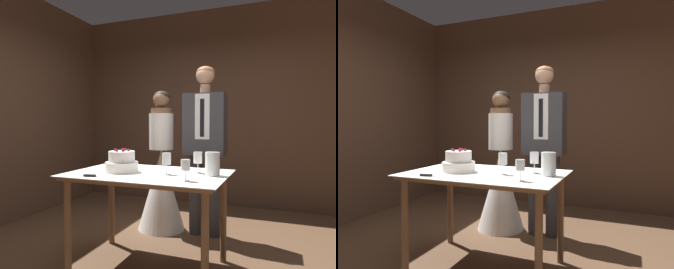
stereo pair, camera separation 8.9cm
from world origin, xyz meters
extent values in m
cube|color=#513828|center=(0.00, 2.27, 1.47)|extent=(4.58, 0.12, 2.93)
cylinder|color=brown|center=(-0.67, -0.29, 0.39)|extent=(0.06, 0.06, 0.77)
cylinder|color=brown|center=(0.48, -0.29, 0.39)|extent=(0.06, 0.06, 0.77)
cylinder|color=brown|center=(-0.67, 0.38, 0.39)|extent=(0.06, 0.06, 0.77)
cylinder|color=brown|center=(0.48, 0.38, 0.39)|extent=(0.06, 0.06, 0.77)
cube|color=brown|center=(-0.09, 0.05, 0.79)|extent=(1.26, 0.79, 0.03)
cube|color=white|center=(-0.09, 0.05, 0.81)|extent=(1.32, 0.85, 0.01)
cylinder|color=white|center=(-0.33, 0.01, 0.86)|extent=(0.28, 0.28, 0.08)
cylinder|color=white|center=(-0.33, 0.01, 0.94)|extent=(0.22, 0.22, 0.09)
sphere|color=maroon|center=(-0.27, 0.02, 1.00)|extent=(0.02, 0.02, 0.02)
sphere|color=maroon|center=(-0.32, 0.05, 1.00)|extent=(0.02, 0.02, 0.02)
sphere|color=maroon|center=(-0.36, 0.07, 1.00)|extent=(0.02, 0.02, 0.02)
sphere|color=maroon|center=(-0.40, 0.01, 1.00)|extent=(0.02, 0.02, 0.02)
sphere|color=maroon|center=(-0.35, -0.04, 1.00)|extent=(0.02, 0.02, 0.02)
sphere|color=maroon|center=(-0.29, -0.04, 1.00)|extent=(0.02, 0.02, 0.02)
cube|color=silver|center=(-0.24, -0.25, 0.81)|extent=(0.32, 0.09, 0.00)
cylinder|color=black|center=(-0.44, -0.29, 0.82)|extent=(0.10, 0.04, 0.02)
cylinder|color=silver|center=(0.08, 0.02, 0.81)|extent=(0.07, 0.07, 0.00)
cylinder|color=silver|center=(0.08, 0.02, 0.86)|extent=(0.01, 0.01, 0.08)
cylinder|color=silver|center=(0.08, 0.02, 0.94)|extent=(0.07, 0.07, 0.10)
cylinder|color=maroon|center=(0.08, 0.02, 0.91)|extent=(0.06, 0.06, 0.03)
cylinder|color=silver|center=(0.30, 0.18, 0.81)|extent=(0.07, 0.07, 0.00)
cylinder|color=silver|center=(0.30, 0.18, 0.86)|extent=(0.01, 0.01, 0.08)
cylinder|color=silver|center=(0.30, 0.18, 0.94)|extent=(0.07, 0.07, 0.10)
cylinder|color=maroon|center=(0.30, 0.18, 0.92)|extent=(0.06, 0.06, 0.04)
cylinder|color=silver|center=(0.30, -0.18, 0.81)|extent=(0.06, 0.06, 0.00)
cylinder|color=silver|center=(0.30, -0.18, 0.85)|extent=(0.01, 0.01, 0.07)
cylinder|color=silver|center=(0.30, -0.18, 0.93)|extent=(0.07, 0.07, 0.08)
cylinder|color=silver|center=(0.44, 0.11, 0.91)|extent=(0.12, 0.12, 0.19)
cylinder|color=white|center=(0.44, 0.11, 0.86)|extent=(0.05, 0.05, 0.08)
sphere|color=#F9CC4C|center=(0.44, 0.11, 0.91)|extent=(0.02, 0.02, 0.02)
cone|color=white|center=(-0.35, 0.95, 0.46)|extent=(0.54, 0.54, 0.93)
cylinder|color=white|center=(-0.35, 0.95, 1.13)|extent=(0.28, 0.28, 0.42)
cylinder|color=brown|center=(-0.35, 0.95, 1.37)|extent=(0.24, 0.24, 0.06)
sphere|color=brown|center=(-0.35, 0.95, 1.50)|extent=(0.19, 0.19, 0.19)
ellipsoid|color=black|center=(-0.35, 0.97, 1.53)|extent=(0.20, 0.20, 0.15)
cylinder|color=#38383D|center=(0.06, 0.95, 0.44)|extent=(0.15, 0.15, 0.89)
cylinder|color=#38383D|center=(0.26, 0.95, 0.44)|extent=(0.15, 0.15, 0.89)
cube|color=#38383D|center=(0.16, 0.95, 1.22)|extent=(0.45, 0.24, 0.67)
cube|color=white|center=(0.16, 0.83, 1.30)|extent=(0.16, 0.01, 0.48)
cube|color=black|center=(0.16, 0.82, 1.29)|extent=(0.04, 0.01, 0.40)
cylinder|color=tan|center=(0.16, 0.95, 1.60)|extent=(0.11, 0.11, 0.10)
sphere|color=tan|center=(0.16, 0.95, 1.75)|extent=(0.20, 0.20, 0.20)
ellipsoid|color=brown|center=(0.16, 0.96, 1.78)|extent=(0.20, 0.20, 0.13)
camera|label=1|loc=(0.96, -2.23, 1.24)|focal=32.00mm
camera|label=2|loc=(1.04, -2.20, 1.24)|focal=32.00mm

